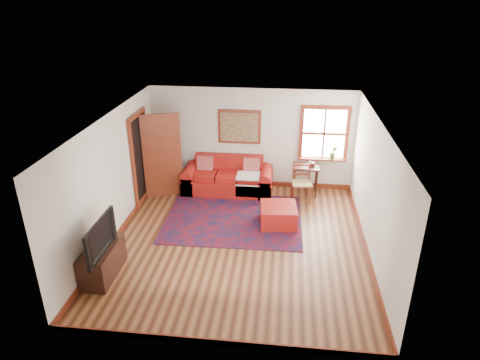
# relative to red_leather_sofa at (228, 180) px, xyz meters

# --- Properties ---
(ground) EXTENTS (5.50, 5.50, 0.00)m
(ground) POSITION_rel_red_leather_sofa_xyz_m (0.54, -2.32, -0.28)
(ground) COLOR #462313
(ground) RESTS_ON ground
(room_envelope) EXTENTS (5.04, 5.54, 2.52)m
(room_envelope) POSITION_rel_red_leather_sofa_xyz_m (0.54, -2.31, 1.37)
(room_envelope) COLOR silver
(room_envelope) RESTS_ON ground
(window) EXTENTS (1.18, 0.20, 1.38)m
(window) POSITION_rel_red_leather_sofa_xyz_m (2.32, 0.38, 1.03)
(window) COLOR white
(window) RESTS_ON ground
(doorway) EXTENTS (0.89, 1.08, 2.14)m
(doorway) POSITION_rel_red_leather_sofa_xyz_m (-1.67, -0.54, 0.78)
(doorway) COLOR black
(doorway) RESTS_ON ground
(framed_artwork) EXTENTS (1.05, 0.07, 0.85)m
(framed_artwork) POSITION_rel_red_leather_sofa_xyz_m (0.24, 0.39, 1.27)
(framed_artwork) COLOR maroon
(framed_artwork) RESTS_ON ground
(persian_rug) EXTENTS (3.00, 2.42, 0.02)m
(persian_rug) POSITION_rel_red_leather_sofa_xyz_m (0.31, -1.41, -0.27)
(persian_rug) COLOR #5E0D16
(persian_rug) RESTS_ON ground
(red_leather_sofa) EXTENTS (2.19, 0.91, 0.86)m
(red_leather_sofa) POSITION_rel_red_leather_sofa_xyz_m (0.00, 0.00, 0.00)
(red_leather_sofa) COLOR #9F1814
(red_leather_sofa) RESTS_ON ground
(red_ottoman) EXTENTS (0.82, 0.82, 0.43)m
(red_ottoman) POSITION_rel_red_leather_sofa_xyz_m (1.30, -1.53, -0.07)
(red_ottoman) COLOR #9F1814
(red_ottoman) RESTS_ON ground
(side_table) EXTENTS (0.63, 0.47, 0.75)m
(side_table) POSITION_rel_red_leather_sofa_xyz_m (1.90, 0.00, 0.34)
(side_table) COLOR #321810
(side_table) RESTS_ON ground
(ladder_back_chair) EXTENTS (0.48, 0.46, 0.96)m
(ladder_back_chair) POSITION_rel_red_leather_sofa_xyz_m (1.79, -0.32, 0.23)
(ladder_back_chair) COLOR tan
(ladder_back_chair) RESTS_ON ground
(media_cabinet) EXTENTS (0.47, 1.05, 0.58)m
(media_cabinet) POSITION_rel_red_leather_sofa_xyz_m (-1.71, -3.66, 0.00)
(media_cabinet) COLOR #321810
(media_cabinet) RESTS_ON ground
(television) EXTENTS (0.14, 1.10, 0.63)m
(television) POSITION_rel_red_leather_sofa_xyz_m (-1.69, -3.83, 0.61)
(television) COLOR black
(television) RESTS_ON media_cabinet
(candle_hurricane) EXTENTS (0.12, 0.12, 0.18)m
(candle_hurricane) POSITION_rel_red_leather_sofa_xyz_m (-1.66, -3.21, 0.38)
(candle_hurricane) COLOR silver
(candle_hurricane) RESTS_ON media_cabinet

